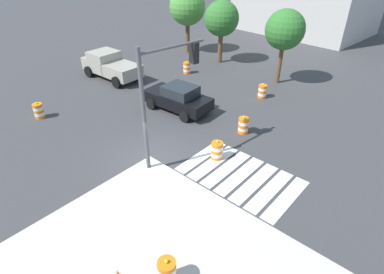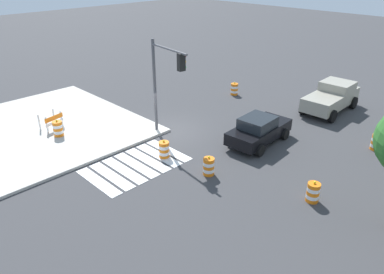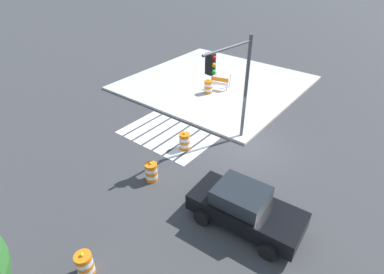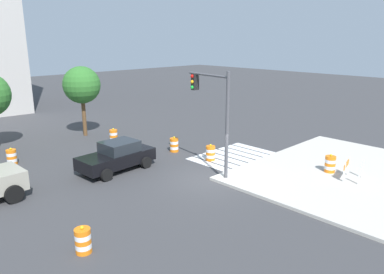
% 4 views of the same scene
% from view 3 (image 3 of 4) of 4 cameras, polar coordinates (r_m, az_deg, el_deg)
% --- Properties ---
extents(ground_plane, '(120.00, 120.00, 0.00)m').
position_cam_3_polar(ground_plane, '(16.72, 9.77, -1.62)').
color(ground_plane, '#38383A').
extents(sidewalk_corner, '(12.00, 12.00, 0.15)m').
position_cam_3_polar(sidewalk_corner, '(23.94, 4.38, 10.02)').
color(sidewalk_corner, '#BCB7AD').
rests_on(sidewalk_corner, ground).
extents(crosswalk_stripes, '(5.10, 3.20, 0.02)m').
position_cam_3_polar(crosswalk_stripes, '(17.40, -4.70, 0.34)').
color(crosswalk_stripes, silver).
rests_on(crosswalk_stripes, ground).
extents(sports_car, '(4.40, 2.33, 1.63)m').
position_cam_3_polar(sports_car, '(12.06, 9.72, -12.76)').
color(sports_car, black).
rests_on(sports_car, ground).
extents(traffic_barrel_near_corner, '(0.56, 0.56, 1.02)m').
position_cam_3_polar(traffic_barrel_near_corner, '(14.13, -7.53, -6.44)').
color(traffic_barrel_near_corner, orange).
rests_on(traffic_barrel_near_corner, ground).
extents(traffic_barrel_crosswalk_end, '(0.56, 0.56, 1.02)m').
position_cam_3_polar(traffic_barrel_crosswalk_end, '(11.34, -19.22, -21.39)').
color(traffic_barrel_crosswalk_end, orange).
rests_on(traffic_barrel_crosswalk_end, ground).
extents(traffic_barrel_median_far, '(0.56, 0.56, 1.02)m').
position_cam_3_polar(traffic_barrel_median_far, '(16.03, -1.38, -0.79)').
color(traffic_barrel_median_far, orange).
rests_on(traffic_barrel_median_far, ground).
extents(traffic_barrel_on_sidewalk, '(0.56, 0.56, 1.02)m').
position_cam_3_polar(traffic_barrel_on_sidewalk, '(21.84, 3.03, 9.26)').
color(traffic_barrel_on_sidewalk, orange).
rests_on(traffic_barrel_on_sidewalk, sidewalk_corner).
extents(construction_barricade, '(1.38, 1.04, 1.00)m').
position_cam_3_polar(construction_barricade, '(22.56, 5.29, 10.28)').
color(construction_barricade, silver).
rests_on(construction_barricade, sidewalk_corner).
extents(traffic_light_pole, '(0.67, 3.27, 5.50)m').
position_cam_3_polar(traffic_light_pole, '(14.79, 7.61, 11.05)').
color(traffic_light_pole, '#4C4C51').
rests_on(traffic_light_pole, sidewalk_corner).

